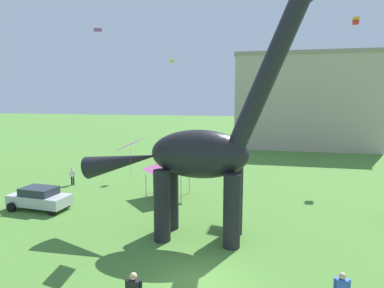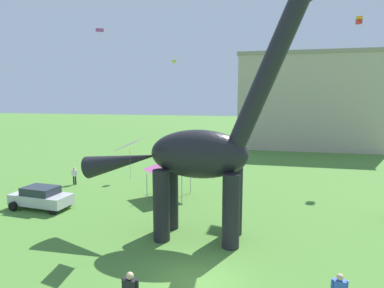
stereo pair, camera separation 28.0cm
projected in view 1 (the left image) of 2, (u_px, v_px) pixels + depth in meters
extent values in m
plane|color=#4C7F33|center=(198.00, 283.00, 13.72)|extent=(240.00, 240.00, 0.00)
cylinder|color=black|center=(235.00, 200.00, 18.39)|extent=(0.90, 0.90, 3.90)
cylinder|color=black|center=(232.00, 211.00, 16.72)|extent=(0.90, 0.90, 3.90)
cylinder|color=black|center=(171.00, 196.00, 19.18)|extent=(0.90, 0.90, 3.90)
cylinder|color=black|center=(162.00, 206.00, 17.51)|extent=(0.90, 0.90, 3.90)
ellipsoid|color=black|center=(199.00, 154.00, 17.56)|extent=(5.34, 2.30, 2.63)
cylinder|color=black|center=(268.00, 73.00, 16.23)|extent=(3.84, 0.99, 7.61)
cone|color=black|center=(122.00, 161.00, 18.59)|extent=(4.69, 1.31, 2.23)
cube|color=#B7B7BC|center=(40.00, 200.00, 22.64)|extent=(4.33, 2.12, 0.72)
cube|color=#232B35|center=(39.00, 191.00, 22.55)|extent=(2.39, 1.75, 0.52)
cylinder|color=black|center=(67.00, 202.00, 23.23)|extent=(0.64, 0.27, 0.62)
cylinder|color=black|center=(52.00, 211.00, 21.50)|extent=(0.64, 0.27, 0.62)
cylinder|color=black|center=(29.00, 199.00, 23.88)|extent=(0.64, 0.27, 0.62)
cylinder|color=black|center=(11.00, 207.00, 22.16)|extent=(0.64, 0.27, 0.62)
cylinder|color=black|center=(72.00, 181.00, 28.91)|extent=(0.13, 0.13, 0.77)
cylinder|color=black|center=(74.00, 181.00, 28.87)|extent=(0.13, 0.13, 0.77)
cube|color=silver|center=(72.00, 173.00, 28.79)|extent=(0.42, 0.26, 0.55)
sphere|color=tan|center=(72.00, 169.00, 28.74)|extent=(0.24, 0.24, 0.24)
cylinder|color=silver|center=(70.00, 173.00, 28.84)|extent=(0.10, 0.10, 0.52)
cylinder|color=silver|center=(75.00, 173.00, 28.74)|extent=(0.10, 0.10, 0.52)
cube|color=black|center=(134.00, 288.00, 11.39)|extent=(0.46, 0.28, 0.60)
sphere|color=tan|center=(133.00, 276.00, 11.33)|extent=(0.26, 0.26, 0.26)
cylinder|color=black|center=(127.00, 286.00, 11.44)|extent=(0.11, 0.11, 0.57)
cylinder|color=black|center=(141.00, 288.00, 11.33)|extent=(0.11, 0.11, 0.57)
cube|color=blue|center=(342.00, 286.00, 11.67)|extent=(0.41, 0.25, 0.54)
sphere|color=tan|center=(343.00, 276.00, 11.62)|extent=(0.24, 0.24, 0.24)
cylinder|color=blue|center=(335.00, 285.00, 11.72)|extent=(0.10, 0.10, 0.51)
cylinder|color=blue|center=(349.00, 286.00, 11.62)|extent=(0.10, 0.10, 0.51)
cylinder|color=#B2B2B7|center=(189.00, 181.00, 26.33)|extent=(0.06, 0.06, 2.10)
cylinder|color=#B2B2B7|center=(181.00, 190.00, 23.71)|extent=(0.06, 0.06, 2.10)
cylinder|color=#B2B2B7|center=(157.00, 179.00, 26.89)|extent=(0.06, 0.06, 2.10)
cylinder|color=#B2B2B7|center=(146.00, 188.00, 24.28)|extent=(0.06, 0.06, 2.10)
pyramid|color=pink|center=(168.00, 165.00, 25.09)|extent=(3.15, 3.15, 0.90)
cylinder|color=yellow|center=(304.00, 3.00, 27.47)|extent=(0.01, 0.01, 1.43)
cube|color=purple|center=(98.00, 30.00, 28.05)|extent=(0.82, 0.73, 0.21)
cylinder|color=yellow|center=(98.00, 35.00, 28.11)|extent=(0.01, 0.01, 0.68)
cube|color=white|center=(172.00, 59.00, 34.21)|extent=(0.46, 0.46, 0.29)
cube|color=yellow|center=(172.00, 62.00, 34.24)|extent=(0.46, 0.46, 0.29)
cube|color=orange|center=(356.00, 19.00, 31.62)|extent=(0.52, 0.52, 0.38)
cube|color=red|center=(356.00, 22.00, 31.66)|extent=(0.52, 0.52, 0.38)
cube|color=purple|center=(130.00, 144.00, 16.87)|extent=(1.32, 1.74, 0.50)
cylinder|color=purple|center=(131.00, 164.00, 17.02)|extent=(0.01, 0.01, 1.61)
cube|color=#B7A893|center=(303.00, 103.00, 51.14)|extent=(20.22, 12.12, 13.59)
cube|color=gray|center=(305.00, 57.00, 50.13)|extent=(20.62, 12.36, 0.50)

